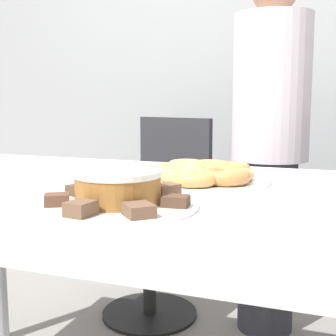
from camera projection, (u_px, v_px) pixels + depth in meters
The scene contains 23 objects.
wall_back at pixel (263, 43), 2.55m from camera, with size 8.00×0.05×2.60m.
table at pixel (152, 221), 1.15m from camera, with size 1.85×1.00×0.77m.
person_standing at pixel (270, 146), 1.95m from camera, with size 0.32×0.32×1.52m.
office_chair_left at pixel (157, 221), 2.17m from camera, with size 0.54×0.54×0.91m.
plate_cake at pixel (118, 205), 0.96m from camera, with size 0.33×0.33×0.01m.
plate_donuts at pixel (206, 180), 1.26m from camera, with size 0.34×0.34×0.01m.
frosted_cake at pixel (118, 186), 0.95m from camera, with size 0.18×0.18×0.07m.
lamington_0 at pixel (126, 187), 1.07m from camera, with size 0.06×0.07×0.02m.
lamington_1 at pixel (80, 190), 1.03m from camera, with size 0.06×0.06×0.02m.
lamington_2 at pixel (57, 200), 0.93m from camera, with size 0.06×0.06×0.02m.
lamington_3 at pixel (81, 209), 0.85m from camera, with size 0.05×0.06×0.03m.
lamington_4 at pixel (139, 210), 0.84m from camera, with size 0.08×0.08×0.02m.
lamington_5 at pixel (176, 201), 0.92m from camera, with size 0.05×0.05×0.02m.
lamington_6 at pixel (166, 190), 1.03m from camera, with size 0.07×0.07×0.03m.
donut_0 at pixel (206, 172), 1.26m from camera, with size 0.10×0.10×0.03m.
donut_1 at pixel (194, 179), 1.15m from camera, with size 0.11×0.11×0.03m.
donut_2 at pixel (225, 176), 1.18m from camera, with size 0.13×0.13×0.04m.
donut_3 at pixel (234, 175), 1.23m from camera, with size 0.11×0.11×0.03m.
donut_4 at pixel (231, 169), 1.30m from camera, with size 0.11×0.11×0.04m.
donut_5 at pixel (209, 167), 1.34m from camera, with size 0.12×0.12×0.04m.
donut_6 at pixel (186, 167), 1.33m from camera, with size 0.11×0.11×0.04m.
donut_7 at pixel (175, 170), 1.29m from camera, with size 0.11×0.11×0.03m.
donut_8 at pixel (182, 174), 1.21m from camera, with size 0.12×0.12×0.04m.
Camera 1 is at (0.43, -1.04, 0.99)m, focal length 50.00 mm.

